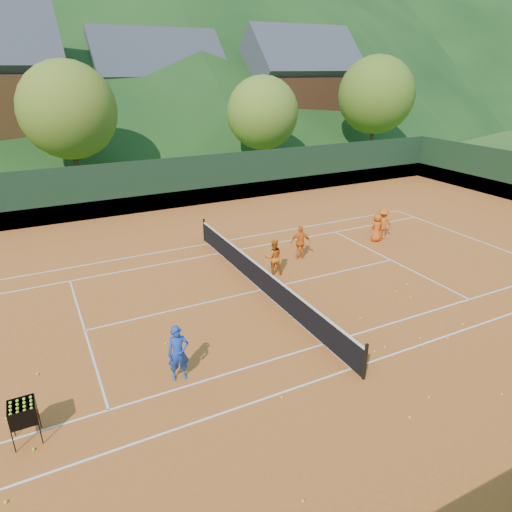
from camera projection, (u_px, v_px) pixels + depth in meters
name	position (u px, v px, depth m)	size (l,w,h in m)	color
ground	(261.00, 290.00, 17.30)	(400.00, 400.00, 0.00)	#2E5019
clay_court	(261.00, 290.00, 17.30)	(40.00, 24.00, 0.02)	#BA571E
coach	(178.00, 353.00, 12.10)	(0.58, 0.38, 1.60)	#1A3FAB
student_a	(274.00, 257.00, 18.34)	(0.73, 0.57, 1.50)	orange
student_b	(301.00, 242.00, 19.87)	(0.88, 0.37, 1.50)	orange
student_c	(377.00, 228.00, 21.90)	(0.67, 0.44, 1.37)	#E55614
student_d	(382.00, 224.00, 22.14)	(1.00, 0.58, 1.55)	#D66013
tennis_ball_0	(420.00, 338.00, 14.15)	(0.07, 0.07, 0.07)	#BEEE27
tennis_ball_1	(409.00, 417.00, 10.95)	(0.07, 0.07, 0.07)	#BEEE27
tennis_ball_2	(502.00, 394.00, 11.73)	(0.07, 0.07, 0.07)	#BEEE27
tennis_ball_3	(410.00, 298.00, 16.64)	(0.07, 0.07, 0.07)	#BEEE27
tennis_ball_4	(395.00, 292.00, 17.09)	(0.07, 0.07, 0.07)	#BEEE27
tennis_ball_5	(448.00, 338.00, 14.14)	(0.07, 0.07, 0.07)	#BEEE27
tennis_ball_6	(375.00, 352.00, 13.47)	(0.07, 0.07, 0.07)	#BEEE27
tennis_ball_7	(6.00, 418.00, 10.93)	(0.07, 0.07, 0.07)	#BEEE27
tennis_ball_9	(462.00, 324.00, 14.91)	(0.07, 0.07, 0.07)	#BEEE27
tennis_ball_10	(385.00, 347.00, 13.71)	(0.07, 0.07, 0.07)	#BEEE27
tennis_ball_11	(429.00, 397.00, 11.62)	(0.07, 0.07, 0.07)	#BEEE27
tennis_ball_12	(360.00, 318.00, 15.27)	(0.07, 0.07, 0.07)	#BEEE27
tennis_ball_13	(282.00, 397.00, 11.62)	(0.07, 0.07, 0.07)	#BEEE27
tennis_ball_15	(6.00, 502.00, 8.82)	(0.07, 0.07, 0.07)	#BEEE27
tennis_ball_16	(407.00, 284.00, 17.66)	(0.07, 0.07, 0.07)	#BEEE27
tennis_ball_18	(207.00, 345.00, 13.79)	(0.07, 0.07, 0.07)	#BEEE27
tennis_ball_19	(34.00, 449.00, 10.04)	(0.07, 0.07, 0.07)	#BEEE27
tennis_ball_20	(37.00, 374.00, 12.50)	(0.07, 0.07, 0.07)	#BEEE27
tennis_ball_21	(402.00, 267.00, 19.21)	(0.07, 0.07, 0.07)	#BEEE27
tennis_ball_23	(166.00, 343.00, 13.88)	(0.07, 0.07, 0.07)	#BEEE27
tennis_ball_24	(303.00, 501.00, 8.84)	(0.07, 0.07, 0.07)	#BEEE27
court_lines	(261.00, 290.00, 17.30)	(23.83, 11.03, 0.00)	white
tennis_net	(261.00, 278.00, 17.10)	(0.10, 12.07, 1.10)	black
perimeter_fence	(262.00, 260.00, 16.82)	(40.40, 24.24, 3.00)	black
ball_hopper	(23.00, 413.00, 10.06)	(0.57, 0.57, 1.00)	black
chalet_mid	(159.00, 98.00, 45.90)	(12.65, 8.82, 11.45)	beige
chalet_right	(298.00, 93.00, 48.36)	(11.50, 8.82, 11.91)	beige
tree_b	(68.00, 110.00, 30.11)	(6.40, 6.40, 8.40)	#3F2A19
tree_c	(263.00, 113.00, 35.39)	(5.60, 5.60, 7.35)	#3B2817
tree_d	(376.00, 95.00, 40.86)	(6.80, 6.80, 8.93)	#412B1A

